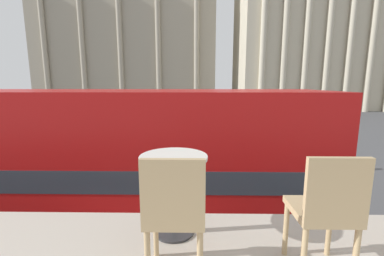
% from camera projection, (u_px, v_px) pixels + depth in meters
% --- Properties ---
extents(double_decker_bus, '(10.42, 2.62, 4.21)m').
position_uv_depth(double_decker_bus, '(95.00, 172.00, 5.96)').
color(double_decker_bus, black).
rests_on(double_decker_bus, ground_plane).
extents(cafe_dining_table, '(0.60, 0.60, 0.73)m').
position_uv_depth(cafe_dining_table, '(174.00, 177.00, 2.27)').
color(cafe_dining_table, '#2D2D30').
rests_on(cafe_dining_table, cafe_floor_slab).
extents(cafe_chair_0, '(0.40, 0.40, 0.91)m').
position_uv_depth(cafe_chair_0, '(175.00, 211.00, 1.71)').
color(cafe_chair_0, tan).
rests_on(cafe_chair_0, cafe_floor_slab).
extents(cafe_chair_1, '(0.40, 0.40, 0.91)m').
position_uv_depth(cafe_chair_1, '(326.00, 209.00, 1.74)').
color(cafe_chair_1, tan).
rests_on(cafe_chair_1, cafe_floor_slab).
extents(plaza_building_left, '(34.18, 16.75, 24.50)m').
position_uv_depth(plaza_building_left, '(131.00, 44.00, 52.74)').
color(plaza_building_left, '#A39984').
rests_on(plaza_building_left, ground_plane).
extents(plaza_building_right, '(24.71, 15.61, 24.30)m').
position_uv_depth(plaza_building_right, '(308.00, 38.00, 45.10)').
color(plaza_building_right, beige).
rests_on(plaza_building_right, ground_plane).
extents(traffic_light_near, '(0.42, 0.24, 3.75)m').
position_uv_depth(traffic_light_near, '(259.00, 124.00, 12.12)').
color(traffic_light_near, black).
rests_on(traffic_light_near, ground_plane).
extents(traffic_light_mid, '(0.42, 0.24, 3.22)m').
position_uv_depth(traffic_light_mid, '(151.00, 112.00, 19.97)').
color(traffic_light_mid, black).
rests_on(traffic_light_mid, ground_plane).
extents(traffic_light_far, '(0.42, 0.24, 3.53)m').
position_uv_depth(traffic_light_far, '(171.00, 103.00, 26.57)').
color(traffic_light_far, black).
rests_on(traffic_light_far, ground_plane).
extents(pedestrian_grey, '(0.32, 0.32, 1.71)m').
position_uv_depth(pedestrian_grey, '(232.00, 118.00, 25.36)').
color(pedestrian_grey, '#282B33').
rests_on(pedestrian_grey, ground_plane).
extents(pedestrian_blue, '(0.32, 0.32, 1.64)m').
position_uv_depth(pedestrian_blue, '(235.00, 108.00, 35.34)').
color(pedestrian_blue, '#282B33').
rests_on(pedestrian_blue, ground_plane).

